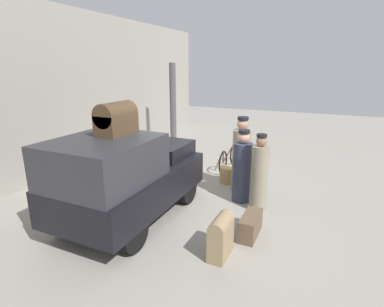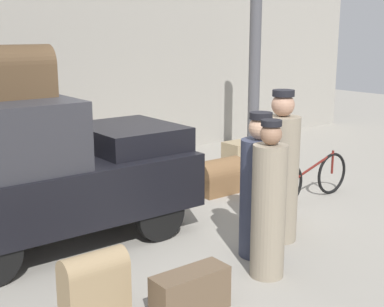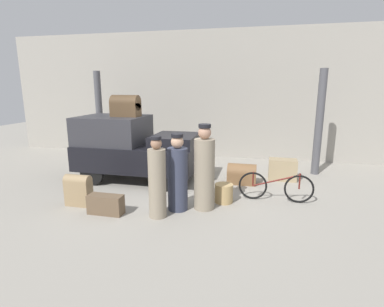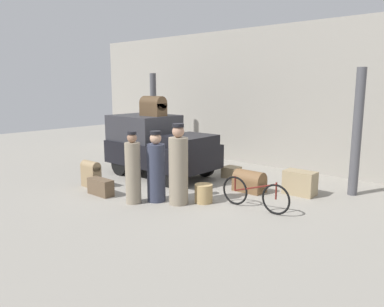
{
  "view_description": "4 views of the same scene",
  "coord_description": "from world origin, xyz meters",
  "px_view_note": "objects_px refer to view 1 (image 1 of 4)",
  "views": [
    {
      "loc": [
        -5.98,
        -2.66,
        2.93
      ],
      "look_at": [
        0.2,
        0.2,
        0.95
      ],
      "focal_mm": 28.0,
      "sensor_mm": 36.0,
      "label": 1
    },
    {
      "loc": [
        -3.86,
        -5.08,
        2.5
      ],
      "look_at": [
        0.2,
        0.2,
        0.95
      ],
      "focal_mm": 50.0,
      "sensor_mm": 36.0,
      "label": 2
    },
    {
      "loc": [
        1.85,
        -6.8,
        2.58
      ],
      "look_at": [
        0.2,
        0.2,
        0.95
      ],
      "focal_mm": 28.0,
      "sensor_mm": 36.0,
      "label": 3
    },
    {
      "loc": [
        6.27,
        -6.82,
        2.65
      ],
      "look_at": [
        0.2,
        0.2,
        0.95
      ],
      "focal_mm": 35.0,
      "sensor_mm": 36.0,
      "label": 4
    }
  ],
  "objects_px": {
    "porter_standing_middle": "(242,169)",
    "trunk_on_truck_roof": "(116,119)",
    "wicker_basket": "(228,175)",
    "porter_carrying_trunk": "(259,176)",
    "conductor_in_dark_uniform": "(241,158)",
    "trunk_wicker_pale": "(182,163)",
    "trunk_umber_medium": "(182,150)",
    "trunk_barrel_dark": "(221,235)",
    "truck": "(126,175)",
    "bicycle": "(229,157)",
    "suitcase_tan_flat": "(250,225)",
    "suitcase_small_leather": "(132,174)"
  },
  "relations": [
    {
      "from": "wicker_basket",
      "to": "conductor_in_dark_uniform",
      "type": "bearing_deg",
      "value": -129.92
    },
    {
      "from": "wicker_basket",
      "to": "porter_standing_middle",
      "type": "xyz_separation_m",
      "value": [
        -0.9,
        -0.62,
        0.53
      ]
    },
    {
      "from": "bicycle",
      "to": "trunk_on_truck_roof",
      "type": "distance_m",
      "value": 4.43
    },
    {
      "from": "porter_carrying_trunk",
      "to": "truck",
      "type": "bearing_deg",
      "value": 124.11
    },
    {
      "from": "trunk_umber_medium",
      "to": "bicycle",
      "type": "bearing_deg",
      "value": -98.46
    },
    {
      "from": "truck",
      "to": "trunk_umber_medium",
      "type": "height_order",
      "value": "truck"
    },
    {
      "from": "bicycle",
      "to": "trunk_umber_medium",
      "type": "relative_size",
      "value": 2.21
    },
    {
      "from": "truck",
      "to": "suitcase_small_leather",
      "type": "distance_m",
      "value": 2.32
    },
    {
      "from": "truck",
      "to": "suitcase_small_leather",
      "type": "relative_size",
      "value": 7.33
    },
    {
      "from": "truck",
      "to": "conductor_in_dark_uniform",
      "type": "xyz_separation_m",
      "value": [
        2.34,
        -1.61,
        -0.1
      ]
    },
    {
      "from": "trunk_wicker_pale",
      "to": "suitcase_small_leather",
      "type": "relative_size",
      "value": 1.71
    },
    {
      "from": "trunk_on_truck_roof",
      "to": "porter_carrying_trunk",
      "type": "bearing_deg",
      "value": -53.19
    },
    {
      "from": "bicycle",
      "to": "suitcase_tan_flat",
      "type": "height_order",
      "value": "bicycle"
    },
    {
      "from": "wicker_basket",
      "to": "trunk_umber_medium",
      "type": "distance_m",
      "value": 2.46
    },
    {
      "from": "porter_standing_middle",
      "to": "trunk_wicker_pale",
      "type": "relative_size",
      "value": 2.15
    },
    {
      "from": "porter_carrying_trunk",
      "to": "conductor_in_dark_uniform",
      "type": "relative_size",
      "value": 0.9
    },
    {
      "from": "trunk_wicker_pale",
      "to": "trunk_on_truck_roof",
      "type": "xyz_separation_m",
      "value": [
        -3.17,
        -0.3,
        1.8
      ]
    },
    {
      "from": "trunk_wicker_pale",
      "to": "trunk_umber_medium",
      "type": "distance_m",
      "value": 1.23
    },
    {
      "from": "porter_carrying_trunk",
      "to": "trunk_umber_medium",
      "type": "relative_size",
      "value": 2.18
    },
    {
      "from": "bicycle",
      "to": "porter_carrying_trunk",
      "type": "height_order",
      "value": "porter_carrying_trunk"
    },
    {
      "from": "porter_carrying_trunk",
      "to": "bicycle",
      "type": "bearing_deg",
      "value": 31.17
    },
    {
      "from": "porter_standing_middle",
      "to": "suitcase_small_leather",
      "type": "xyz_separation_m",
      "value": [
        0.01,
        3.0,
        -0.58
      ]
    },
    {
      "from": "trunk_wicker_pale",
      "to": "trunk_barrel_dark",
      "type": "bearing_deg",
      "value": -144.95
    },
    {
      "from": "porter_standing_middle",
      "to": "trunk_on_truck_roof",
      "type": "bearing_deg",
      "value": 137.6
    },
    {
      "from": "wicker_basket",
      "to": "suitcase_small_leather",
      "type": "height_order",
      "value": "wicker_basket"
    },
    {
      "from": "porter_standing_middle",
      "to": "suitcase_small_leather",
      "type": "relative_size",
      "value": 3.67
    },
    {
      "from": "bicycle",
      "to": "suitcase_tan_flat",
      "type": "relative_size",
      "value": 2.29
    },
    {
      "from": "porter_standing_middle",
      "to": "trunk_umber_medium",
      "type": "bearing_deg",
      "value": 49.28
    },
    {
      "from": "wicker_basket",
      "to": "porter_carrying_trunk",
      "type": "bearing_deg",
      "value": -138.37
    },
    {
      "from": "truck",
      "to": "porter_carrying_trunk",
      "type": "distance_m",
      "value": 2.71
    },
    {
      "from": "bicycle",
      "to": "trunk_barrel_dark",
      "type": "height_order",
      "value": "trunk_barrel_dark"
    },
    {
      "from": "porter_carrying_trunk",
      "to": "trunk_umber_medium",
      "type": "distance_m",
      "value": 4.06
    },
    {
      "from": "porter_carrying_trunk",
      "to": "trunk_umber_medium",
      "type": "height_order",
      "value": "porter_carrying_trunk"
    },
    {
      "from": "suitcase_small_leather",
      "to": "trunk_barrel_dark",
      "type": "bearing_deg",
      "value": -123.79
    },
    {
      "from": "wicker_basket",
      "to": "porter_carrying_trunk",
      "type": "relative_size",
      "value": 0.26
    },
    {
      "from": "trunk_on_truck_roof",
      "to": "trunk_barrel_dark",
      "type": "bearing_deg",
      "value": -95.96
    },
    {
      "from": "trunk_wicker_pale",
      "to": "conductor_in_dark_uniform",
      "type": "bearing_deg",
      "value": -109.24
    },
    {
      "from": "wicker_basket",
      "to": "trunk_on_truck_roof",
      "type": "distance_m",
      "value": 3.6
    },
    {
      "from": "wicker_basket",
      "to": "porter_standing_middle",
      "type": "relative_size",
      "value": 0.26
    },
    {
      "from": "trunk_wicker_pale",
      "to": "trunk_umber_medium",
      "type": "relative_size",
      "value": 1.01
    },
    {
      "from": "wicker_basket",
      "to": "truck",
      "type": "bearing_deg",
      "value": 156.58
    },
    {
      "from": "wicker_basket",
      "to": "trunk_on_truck_roof",
      "type": "relative_size",
      "value": 0.56
    },
    {
      "from": "porter_standing_middle",
      "to": "trunk_umber_medium",
      "type": "height_order",
      "value": "porter_standing_middle"
    },
    {
      "from": "trunk_umber_medium",
      "to": "trunk_barrel_dark",
      "type": "bearing_deg",
      "value": -146.69
    },
    {
      "from": "porter_carrying_trunk",
      "to": "porter_standing_middle",
      "type": "xyz_separation_m",
      "value": [
        0.29,
        0.44,
        -0.01
      ]
    },
    {
      "from": "truck",
      "to": "trunk_umber_medium",
      "type": "distance_m",
      "value": 4.23
    },
    {
      "from": "suitcase_small_leather",
      "to": "trunk_on_truck_roof",
      "type": "bearing_deg",
      "value": -148.65
    },
    {
      "from": "porter_carrying_trunk",
      "to": "trunk_barrel_dark",
      "type": "xyz_separation_m",
      "value": [
        -1.89,
        0.16,
        -0.38
      ]
    },
    {
      "from": "porter_standing_middle",
      "to": "trunk_on_truck_roof",
      "type": "distance_m",
      "value": 2.97
    },
    {
      "from": "conductor_in_dark_uniform",
      "to": "suitcase_tan_flat",
      "type": "relative_size",
      "value": 2.5
    }
  ]
}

